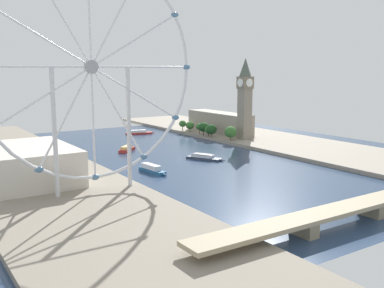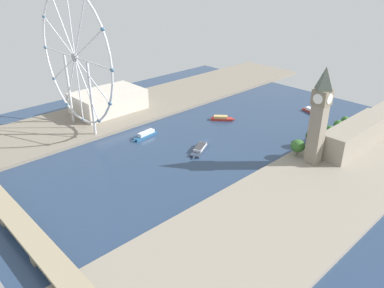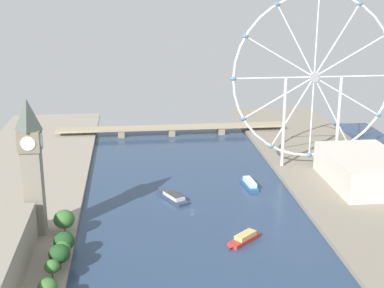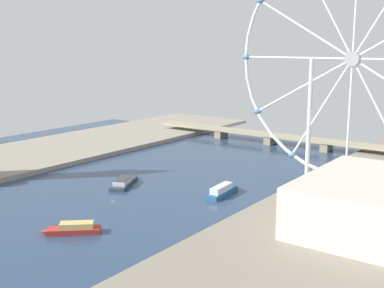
{
  "view_description": "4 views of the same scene",
  "coord_description": "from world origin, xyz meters",
  "px_view_note": "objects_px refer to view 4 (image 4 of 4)",
  "views": [
    {
      "loc": [
        187.5,
        303.16,
        70.4
      ],
      "look_at": [
        11.52,
        36.76,
        16.83
      ],
      "focal_mm": 41.87,
      "sensor_mm": 36.0,
      "label": 1
    },
    {
      "loc": [
        -221.29,
        229.07,
        148.5
      ],
      "look_at": [
        -12.21,
        30.59,
        10.38
      ],
      "focal_mm": 35.51,
      "sensor_mm": 36.0,
      "label": 2
    },
    {
      "loc": [
        -36.19,
        -323.88,
        142.69
      ],
      "look_at": [
        7.89,
        73.68,
        21.85
      ],
      "focal_mm": 51.86,
      "sensor_mm": 36.0,
      "label": 3
    },
    {
      "loc": [
        183.05,
        -178.94,
        78.44
      ],
      "look_at": [
        -5.47,
        78.16,
        15.13
      ],
      "focal_mm": 46.91,
      "sensor_mm": 36.0,
      "label": 4
    }
  ],
  "objects_px": {
    "tour_boat_3": "(223,191)",
    "tour_boat_0": "(124,182)",
    "riverside_hall": "(367,202)",
    "river_bridge": "(270,136)",
    "ferris_wheel": "(353,61)",
    "tour_boat_2": "(74,229)"
  },
  "relations": [
    {
      "from": "tour_boat_3",
      "to": "riverside_hall",
      "type": "bearing_deg",
      "value": -103.54
    },
    {
      "from": "river_bridge",
      "to": "tour_boat_0",
      "type": "distance_m",
      "value": 157.68
    },
    {
      "from": "ferris_wheel",
      "to": "riverside_hall",
      "type": "relative_size",
      "value": 1.82
    },
    {
      "from": "river_bridge",
      "to": "tour_boat_0",
      "type": "relative_size",
      "value": 6.6
    },
    {
      "from": "ferris_wheel",
      "to": "river_bridge",
      "type": "xyz_separation_m",
      "value": [
        -98.7,
        106.54,
        -64.16
      ]
    },
    {
      "from": "ferris_wheel",
      "to": "tour_boat_2",
      "type": "distance_m",
      "value": 155.15
    },
    {
      "from": "ferris_wheel",
      "to": "riverside_hall",
      "type": "height_order",
      "value": "ferris_wheel"
    },
    {
      "from": "ferris_wheel",
      "to": "tour_boat_3",
      "type": "bearing_deg",
      "value": -148.24
    },
    {
      "from": "riverside_hall",
      "to": "river_bridge",
      "type": "distance_m",
      "value": 195.05
    },
    {
      "from": "ferris_wheel",
      "to": "tour_boat_0",
      "type": "distance_m",
      "value": 139.01
    },
    {
      "from": "riverside_hall",
      "to": "tour_boat_2",
      "type": "height_order",
      "value": "riverside_hall"
    },
    {
      "from": "riverside_hall",
      "to": "tour_boat_0",
      "type": "height_order",
      "value": "riverside_hall"
    },
    {
      "from": "river_bridge",
      "to": "tour_boat_2",
      "type": "height_order",
      "value": "river_bridge"
    },
    {
      "from": "ferris_wheel",
      "to": "river_bridge",
      "type": "height_order",
      "value": "ferris_wheel"
    },
    {
      "from": "ferris_wheel",
      "to": "tour_boat_2",
      "type": "bearing_deg",
      "value": -122.49
    },
    {
      "from": "tour_boat_3",
      "to": "tour_boat_0",
      "type": "bearing_deg",
      "value": 101.52
    },
    {
      "from": "ferris_wheel",
      "to": "tour_boat_3",
      "type": "distance_m",
      "value": 93.31
    },
    {
      "from": "ferris_wheel",
      "to": "river_bridge",
      "type": "distance_m",
      "value": 158.77
    },
    {
      "from": "riverside_hall",
      "to": "river_bridge",
      "type": "bearing_deg",
      "value": 129.33
    },
    {
      "from": "riverside_hall",
      "to": "river_bridge",
      "type": "relative_size",
      "value": 0.34
    },
    {
      "from": "tour_boat_0",
      "to": "tour_boat_2",
      "type": "relative_size",
      "value": 1.44
    },
    {
      "from": "ferris_wheel",
      "to": "tour_boat_2",
      "type": "height_order",
      "value": "ferris_wheel"
    }
  ]
}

